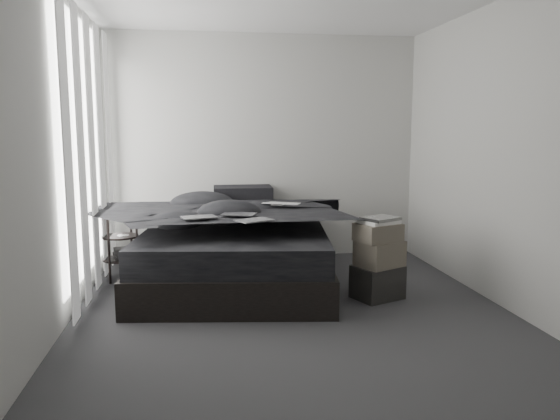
{
  "coord_description": "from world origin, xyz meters",
  "views": [
    {
      "loc": [
        -0.74,
        -4.28,
        1.51
      ],
      "look_at": [
        0.0,
        0.8,
        0.75
      ],
      "focal_mm": 35.0,
      "sensor_mm": 36.0,
      "label": 1
    }
  ],
  "objects": [
    {
      "name": "floor",
      "position": [
        0.0,
        0.0,
        0.0
      ],
      "size": [
        3.6,
        4.2,
        0.01
      ],
      "primitive_type": "cube",
      "color": "#363639",
      "rests_on": "ground"
    },
    {
      "name": "wall_back",
      "position": [
        0.0,
        2.1,
        1.3
      ],
      "size": [
        3.6,
        0.01,
        2.6
      ],
      "primitive_type": "cube",
      "color": "#BCBCB7",
      "rests_on": "ground"
    },
    {
      "name": "wall_front",
      "position": [
        0.0,
        -2.1,
        1.3
      ],
      "size": [
        3.6,
        0.01,
        2.6
      ],
      "primitive_type": "cube",
      "color": "#BCBCB7",
      "rests_on": "ground"
    },
    {
      "name": "wall_left",
      "position": [
        -1.8,
        0.0,
        1.3
      ],
      "size": [
        0.01,
        4.2,
        2.6
      ],
      "primitive_type": "cube",
      "color": "#BCBCB7",
      "rests_on": "ground"
    },
    {
      "name": "wall_right",
      "position": [
        1.8,
        0.0,
        1.3
      ],
      "size": [
        0.01,
        4.2,
        2.6
      ],
      "primitive_type": "cube",
      "color": "#BCBCB7",
      "rests_on": "ground"
    },
    {
      "name": "window_left",
      "position": [
        -1.78,
        0.9,
        1.35
      ],
      "size": [
        0.02,
        2.0,
        2.3
      ],
      "primitive_type": "cube",
      "color": "white",
      "rests_on": "wall_left"
    },
    {
      "name": "curtain_left",
      "position": [
        -1.73,
        0.9,
        1.28
      ],
      "size": [
        0.06,
        2.12,
        2.48
      ],
      "primitive_type": "cube",
      "color": "white",
      "rests_on": "wall_left"
    },
    {
      "name": "bed",
      "position": [
        -0.41,
        1.02,
        0.16
      ],
      "size": [
        2.04,
        2.53,
        0.32
      ],
      "primitive_type": "cube",
      "rotation": [
        0.0,
        0.0,
        -0.13
      ],
      "color": "black",
      "rests_on": "floor"
    },
    {
      "name": "mattress",
      "position": [
        -0.41,
        1.02,
        0.44
      ],
      "size": [
        1.97,
        2.46,
        0.25
      ],
      "primitive_type": "cube",
      "rotation": [
        0.0,
        0.0,
        -0.13
      ],
      "color": "black",
      "rests_on": "bed"
    },
    {
      "name": "duvet",
      "position": [
        -0.41,
        0.96,
        0.7
      ],
      "size": [
        1.96,
        2.19,
        0.27
      ],
      "primitive_type": "imported",
      "rotation": [
        0.0,
        0.0,
        -0.13
      ],
      "color": "black",
      "rests_on": "mattress"
    },
    {
      "name": "pillow_lower",
      "position": [
        -0.35,
        1.92,
        0.64
      ],
      "size": [
        0.76,
        0.56,
        0.16
      ],
      "primitive_type": "cube",
      "rotation": [
        0.0,
        0.0,
        -0.13
      ],
      "color": "black",
      "rests_on": "mattress"
    },
    {
      "name": "pillow_upper",
      "position": [
        -0.27,
        1.89,
        0.8
      ],
      "size": [
        0.67,
        0.47,
        0.15
      ],
      "primitive_type": "cube",
      "rotation": [
        0.0,
        0.0,
        -0.02
      ],
      "color": "black",
      "rests_on": "pillow_lower"
    },
    {
      "name": "laptop",
      "position": [
        0.03,
        1.02,
        0.85
      ],
      "size": [
        0.44,
        0.38,
        0.03
      ],
      "primitive_type": "imported",
      "rotation": [
        0.0,
        0.0,
        -0.44
      ],
      "color": "silver",
      "rests_on": "duvet"
    },
    {
      "name": "comic_a",
      "position": [
        -0.76,
        0.44,
        0.84
      ],
      "size": [
        0.33,
        0.26,
        0.01
      ],
      "primitive_type": "cube",
      "rotation": [
        0.0,
        0.0,
        0.26
      ],
      "color": "black",
      "rests_on": "duvet"
    },
    {
      "name": "comic_b",
      "position": [
        -0.41,
        0.56,
        0.85
      ],
      "size": [
        0.34,
        0.28,
        0.01
      ],
      "primitive_type": "cube",
      "rotation": [
        0.0,
        0.0,
        -0.34
      ],
      "color": "black",
      "rests_on": "duvet"
    },
    {
      "name": "comic_c",
      "position": [
        -0.3,
        0.21,
        0.85
      ],
      "size": [
        0.35,
        0.31,
        0.01
      ],
      "primitive_type": "cube",
      "rotation": [
        0.0,
        0.0,
        0.48
      ],
      "color": "black",
      "rests_on": "duvet"
    },
    {
      "name": "side_stand",
      "position": [
        -1.56,
        1.3,
        0.33
      ],
      "size": [
        0.46,
        0.46,
        0.67
      ],
      "primitive_type": "cylinder",
      "rotation": [
        0.0,
        0.0,
        0.32
      ],
      "color": "black",
      "rests_on": "floor"
    },
    {
      "name": "papers",
      "position": [
        -1.55,
        1.3,
        0.67
      ],
      "size": [
        0.32,
        0.29,
        0.01
      ],
      "primitive_type": "cube",
      "rotation": [
        0.0,
        0.0,
        0.49
      ],
      "color": "white",
      "rests_on": "side_stand"
    },
    {
      "name": "floor_books",
      "position": [
        -1.23,
        1.27,
        0.08
      ],
      "size": [
        0.23,
        0.27,
        0.16
      ],
      "primitive_type": "cube",
      "rotation": [
        0.0,
        0.0,
        -0.35
      ],
      "color": "black",
      "rests_on": "floor"
    },
    {
      "name": "box_lower",
      "position": [
        0.81,
        0.3,
        0.15
      ],
      "size": [
        0.49,
        0.45,
        0.3
      ],
      "primitive_type": "cube",
      "rotation": [
        0.0,
        0.0,
        0.4
      ],
      "color": "black",
      "rests_on": "floor"
    },
    {
      "name": "box_mid",
      "position": [
        0.83,
        0.3,
        0.41
      ],
      "size": [
        0.47,
        0.44,
        0.23
      ],
      "primitive_type": "cube",
      "rotation": [
        0.0,
        0.0,
        0.47
      ],
      "color": "#5F584B",
      "rests_on": "box_lower"
    },
    {
      "name": "box_upper",
      "position": [
        0.81,
        0.3,
        0.61
      ],
      "size": [
        0.44,
        0.39,
        0.16
      ],
      "primitive_type": "cube",
      "rotation": [
        0.0,
        0.0,
        0.35
      ],
      "color": "#5F584B",
      "rests_on": "box_mid"
    },
    {
      "name": "art_book_white",
      "position": [
        0.81,
        0.3,
        0.7
      ],
      "size": [
        0.38,
        0.35,
        0.03
      ],
      "primitive_type": "cube",
      "rotation": [
        0.0,
        0.0,
        0.4
      ],
      "color": "silver",
      "rests_on": "box_upper"
    },
    {
      "name": "art_book_snake",
      "position": [
        0.83,
        0.3,
        0.73
      ],
      "size": [
        0.38,
        0.35,
        0.03
      ],
      "primitive_type": "cube",
      "rotation": [
        0.0,
        0.0,
        0.5
      ],
      "color": "silver",
      "rests_on": "art_book_white"
    }
  ]
}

